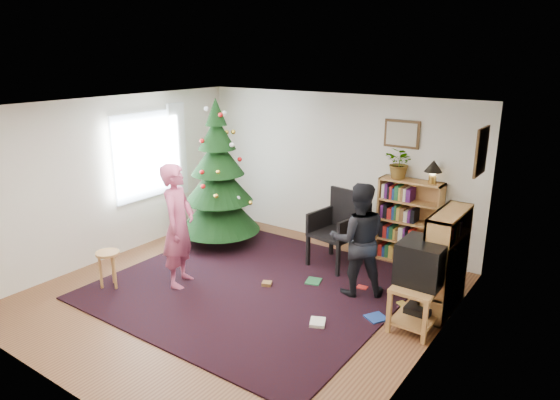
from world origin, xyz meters
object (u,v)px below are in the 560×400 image
Objects in this scene: armchair at (339,225)px; stool at (108,260)px; bookshelf_back at (409,221)px; table_lamp at (433,168)px; person_standing at (178,226)px; picture_right at (481,151)px; picture_back at (402,134)px; christmas_tree at (218,186)px; bookshelf_right at (446,260)px; tv_stand at (420,298)px; crt_tv at (423,262)px; person_by_chair at (358,240)px; potted_plant at (400,163)px.

armchair is 3.35m from stool.
bookshelf_back is 1.07m from armchair.
person_standing is at bearing -135.26° from table_lamp.
picture_right is 5.07m from stool.
christmas_tree is (-2.59, -1.24, -0.93)m from picture_back.
bookshelf_right is 0.75× the size of person_standing.
bookshelf_right is 0.62m from tv_stand.
picture_back is 0.48× the size of armchair.
picture_right is 1.97m from tv_stand.
bookshelf_right is at bearing 76.15° from crt_tv.
picture_back is 3.54m from person_standing.
potted_plant is (-0.05, 1.41, 0.77)m from person_by_chair.
table_lamp reaches higher than tv_stand.
picture_right reaches higher than table_lamp.
stool is 1.07m from person_standing.
person_by_chair reaches higher than crt_tv.
person_standing reaches higher than stool.
picture_back is at bearing 152.62° from bookshelf_back.
person_by_chair is at bearing -86.06° from picture_back.
stool is 1.55× the size of table_lamp.
person_standing is 3.61× the size of potted_plant.
picture_right reaches higher than crt_tv.
person_standing is at bearing -126.89° from picture_back.
potted_plant is at bearing 55.33° from armchair.
picture_right is at bearing 76.58° from crt_tv.
christmas_tree is 3.08m from bookshelf_back.
picture_right reaches higher than person_by_chair.
armchair is (-0.57, -0.80, -1.32)m from picture_back.
christmas_tree is 3.71m from crt_tv.
christmas_tree is at bearing -160.64° from table_lamp.
bookshelf_right is (-0.14, -0.58, -1.29)m from picture_right.
armchair is 3.35× the size of table_lamp.
person_standing is at bearing -131.73° from bookshelf_back.
picture_right is 1.60m from crt_tv.
christmas_tree reaches higher than bookshelf_right.
crt_tv reaches higher than stool.
tv_stand is 2.12m from table_lamp.
armchair is at bearing 49.60° from stool.
picture_back reaches higher than bookshelf_back.
person_by_chair is 3.22× the size of potted_plant.
person_standing is 2.42m from person_by_chair.
stool is at bearing -131.05° from potted_plant.
armchair is 1.29m from potted_plant.
bookshelf_right is (3.78, -0.06, -0.35)m from christmas_tree.
picture_right reaches higher than tv_stand.
picture_back is 1.32m from bookshelf_back.
christmas_tree reaches higher than picture_back.
picture_back reaches higher than armchair.
picture_back is 1.15× the size of potted_plant.
person_standing is at bearing -5.61° from person_by_chair.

